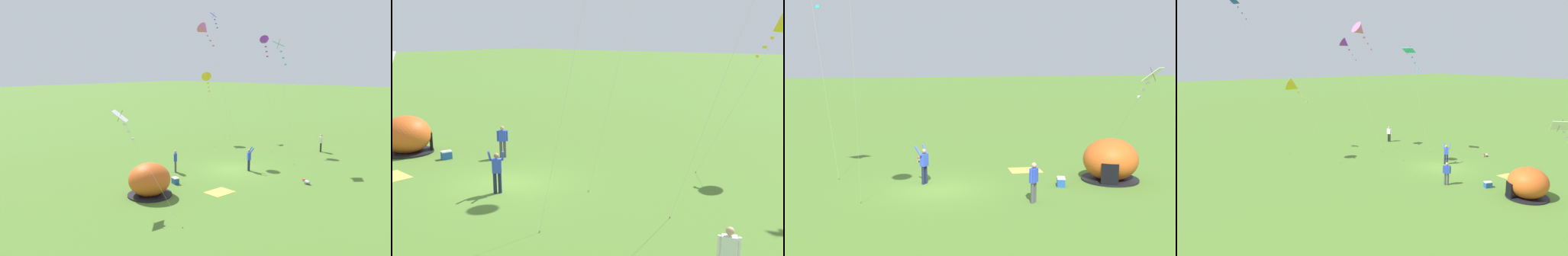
# 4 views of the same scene
# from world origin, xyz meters

# --- Properties ---
(ground_plane) EXTENTS (300.00, 300.00, 0.00)m
(ground_plane) POSITION_xyz_m (0.00, 0.00, 0.00)
(ground_plane) COLOR #517A2D
(popup_tent) EXTENTS (2.81, 2.81, 2.10)m
(popup_tent) POSITION_xyz_m (-8.54, 0.49, 1.00)
(popup_tent) COLOR #D8591E
(popup_tent) RESTS_ON ground
(picnic_blanket) EXTENTS (1.84, 1.49, 0.01)m
(picnic_blanket) POSITION_xyz_m (-5.16, -2.49, 0.01)
(picnic_blanket) COLOR gold
(picnic_blanket) RESTS_ON ground
(cooler_box) EXTENTS (0.53, 0.62, 0.44)m
(cooler_box) POSITION_xyz_m (-5.71, 0.97, 0.22)
(cooler_box) COLOR #2659B2
(cooler_box) RESTS_ON ground
(toddler_crawling) EXTENTS (0.30, 0.55, 0.32)m
(toddler_crawling) POSITION_xyz_m (0.16, -5.96, 0.18)
(toddler_crawling) COLOR white
(toddler_crawling) RESTS_ON ground
(person_near_tent) EXTENTS (0.55, 0.37, 1.72)m
(person_near_tent) POSITION_xyz_m (10.79, -2.56, 0.96)
(person_near_tent) COLOR black
(person_near_tent) RESTS_ON ground
(person_with_toddler) EXTENTS (0.46, 0.43, 1.72)m
(person_with_toddler) POSITION_xyz_m (-3.55, 3.00, 0.96)
(person_with_toddler) COLOR #4C4C51
(person_with_toddler) RESTS_ON ground
(person_arms_raised) EXTENTS (0.70, 0.70, 1.89)m
(person_arms_raised) POSITION_xyz_m (0.50, -1.07, 1.00)
(person_arms_raised) COLOR #1E2347
(person_arms_raised) RESTS_ON ground
(kite_yellow) EXTENTS (3.42, 3.98, 7.54)m
(kite_yellow) POSITION_xyz_m (8.50, 9.67, 6.84)
(kite_yellow) COLOR silver
(kite_yellow) RESTS_ON ground
(kite_blue) EXTENTS (2.34, 4.50, 14.73)m
(kite_blue) POSITION_xyz_m (13.57, 12.69, 13.86)
(kite_blue) COLOR silver
(kite_blue) RESTS_ON ground
(kite_pink) EXTENTS (1.03, 5.35, 12.11)m
(kite_pink) POSITION_xyz_m (3.51, 5.99, 11.44)
(kite_pink) COLOR silver
(kite_pink) RESTS_ON ground
(kite_purple) EXTENTS (3.33, 3.42, 11.25)m
(kite_purple) POSITION_xyz_m (10.06, 3.47, 10.64)
(kite_purple) COLOR silver
(kite_purple) RESTS_ON ground
(kite_white) EXTENTS (1.30, 5.87, 5.60)m
(kite_white) POSITION_xyz_m (-10.52, 0.56, 5.07)
(kite_white) COLOR silver
(kite_white) RESTS_ON ground
(kite_cyan) EXTENTS (1.50, 2.94, 10.41)m
(kite_cyan) POSITION_xyz_m (5.31, -0.76, 9.72)
(kite_cyan) COLOR silver
(kite_cyan) RESTS_ON ground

